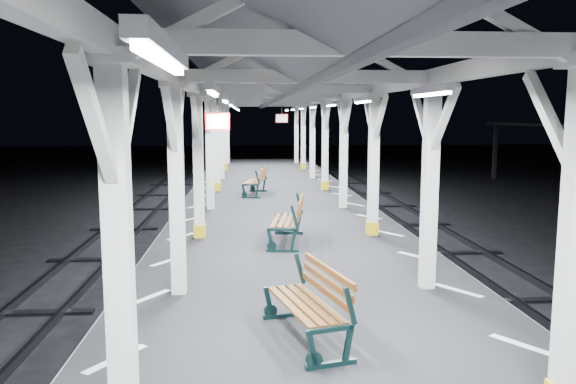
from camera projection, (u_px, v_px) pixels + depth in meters
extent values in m
plane|color=black|center=(294.00, 308.00, 11.14)|extent=(120.00, 120.00, 0.00)
cube|color=black|center=(294.00, 283.00, 11.07)|extent=(6.00, 50.00, 1.00)
cube|color=silver|center=(168.00, 261.00, 10.83)|extent=(1.00, 48.00, 0.01)
cube|color=silver|center=(417.00, 256.00, 11.19)|extent=(1.00, 48.00, 0.01)
cube|color=#2D2D33|center=(5.00, 311.00, 10.72)|extent=(0.08, 60.00, 0.16)
cube|color=#2D2D33|center=(64.00, 310.00, 10.80)|extent=(0.08, 60.00, 0.16)
cube|color=black|center=(35.00, 313.00, 10.77)|extent=(2.20, 0.22, 0.06)
cube|color=#2D2D33|center=(511.00, 298.00, 11.46)|extent=(0.08, 60.00, 0.16)
cube|color=#2D2D33|center=(563.00, 297.00, 11.54)|extent=(0.08, 60.00, 0.16)
cube|color=black|center=(537.00, 300.00, 11.51)|extent=(2.20, 0.22, 0.06)
cube|color=silver|center=(119.00, 259.00, 4.71)|extent=(0.22, 0.22, 3.20)
cube|color=silver|center=(110.00, 57.00, 4.49)|extent=(0.40, 0.40, 0.12)
cube|color=silver|center=(127.00, 120.00, 5.10)|extent=(0.10, 0.99, 0.99)
cube|color=silver|center=(95.00, 122.00, 4.01)|extent=(0.10, 0.99, 0.99)
cube|color=silver|center=(177.00, 193.00, 8.67)|extent=(0.22, 0.22, 3.20)
cube|color=silver|center=(174.00, 84.00, 8.44)|extent=(0.40, 0.40, 0.12)
cube|color=silver|center=(179.00, 118.00, 9.05)|extent=(0.10, 0.99, 0.99)
cube|color=silver|center=(170.00, 118.00, 7.97)|extent=(0.10, 0.99, 0.99)
cube|color=silver|center=(198.00, 169.00, 12.62)|extent=(0.22, 0.22, 3.20)
cube|color=silver|center=(197.00, 94.00, 12.39)|extent=(0.40, 0.40, 0.12)
cube|color=gold|center=(200.00, 231.00, 12.81)|extent=(0.26, 0.26, 0.30)
cube|color=silver|center=(199.00, 117.00, 13.00)|extent=(0.10, 0.99, 0.99)
cube|color=silver|center=(195.00, 117.00, 11.92)|extent=(0.10, 0.99, 0.99)
cube|color=silver|center=(210.00, 156.00, 16.57)|extent=(0.22, 0.22, 3.20)
cube|color=silver|center=(209.00, 99.00, 16.34)|extent=(0.40, 0.40, 0.12)
cube|color=silver|center=(210.00, 117.00, 16.96)|extent=(0.10, 0.99, 0.99)
cube|color=silver|center=(208.00, 117.00, 15.87)|extent=(0.10, 0.99, 0.99)
cube|color=silver|center=(217.00, 148.00, 20.52)|extent=(0.22, 0.22, 3.20)
cube|color=silver|center=(216.00, 102.00, 20.29)|extent=(0.40, 0.40, 0.12)
cube|color=gold|center=(217.00, 186.00, 20.71)|extent=(0.26, 0.26, 0.30)
cube|color=silver|center=(217.00, 116.00, 20.91)|extent=(0.10, 0.99, 0.99)
cube|color=silver|center=(215.00, 116.00, 19.82)|extent=(0.10, 0.99, 0.99)
cube|color=silver|center=(221.00, 143.00, 24.47)|extent=(0.22, 0.22, 3.20)
cube|color=silver|center=(221.00, 104.00, 24.25)|extent=(0.40, 0.40, 0.12)
cube|color=silver|center=(222.00, 116.00, 24.86)|extent=(0.10, 0.99, 0.99)
cube|color=silver|center=(220.00, 116.00, 23.77)|extent=(0.10, 0.99, 0.99)
cube|color=silver|center=(225.00, 139.00, 28.42)|extent=(0.22, 0.22, 3.20)
cube|color=silver|center=(224.00, 106.00, 28.20)|extent=(0.40, 0.40, 0.12)
cube|color=gold|center=(225.00, 167.00, 28.62)|extent=(0.26, 0.26, 0.30)
cube|color=silver|center=(225.00, 116.00, 28.81)|extent=(0.10, 0.99, 0.99)
cube|color=silver|center=(224.00, 116.00, 27.72)|extent=(0.10, 0.99, 0.99)
cube|color=silver|center=(227.00, 136.00, 32.38)|extent=(0.22, 0.22, 3.20)
cube|color=silver|center=(227.00, 107.00, 32.15)|extent=(0.40, 0.40, 0.12)
cube|color=silver|center=(227.00, 116.00, 32.76)|extent=(0.10, 0.99, 0.99)
cube|color=silver|center=(227.00, 116.00, 31.68)|extent=(0.10, 0.99, 0.99)
cube|color=silver|center=(575.00, 250.00, 5.01)|extent=(0.22, 0.22, 3.20)
cube|color=silver|center=(550.00, 120.00, 5.39)|extent=(0.10, 0.99, 0.99)
cube|color=silver|center=(430.00, 191.00, 8.96)|extent=(0.22, 0.22, 3.20)
cube|color=silver|center=(433.00, 85.00, 8.73)|extent=(0.40, 0.40, 0.12)
cube|color=silver|center=(421.00, 118.00, 9.35)|extent=(0.10, 0.99, 0.99)
cube|color=silver|center=(445.00, 118.00, 8.26)|extent=(0.10, 0.99, 0.99)
cube|color=silver|center=(373.00, 167.00, 12.91)|extent=(0.22, 0.22, 3.20)
cube|color=silver|center=(375.00, 94.00, 12.69)|extent=(0.40, 0.40, 0.12)
cube|color=gold|center=(372.00, 228.00, 13.10)|extent=(0.26, 0.26, 0.30)
cube|color=silver|center=(369.00, 117.00, 13.30)|extent=(0.10, 0.99, 0.99)
cube|color=silver|center=(380.00, 117.00, 12.21)|extent=(0.10, 0.99, 0.99)
cube|color=silver|center=(344.00, 155.00, 16.86)|extent=(0.22, 0.22, 3.20)
cube|color=silver|center=(344.00, 99.00, 16.64)|extent=(0.40, 0.40, 0.12)
cube|color=silver|center=(341.00, 117.00, 17.25)|extent=(0.10, 0.99, 0.99)
cube|color=silver|center=(347.00, 117.00, 16.16)|extent=(0.10, 0.99, 0.99)
cube|color=silver|center=(325.00, 148.00, 20.81)|extent=(0.22, 0.22, 3.20)
cube|color=silver|center=(325.00, 102.00, 20.59)|extent=(0.40, 0.40, 0.12)
cube|color=gold|center=(325.00, 185.00, 21.01)|extent=(0.26, 0.26, 0.30)
cube|color=silver|center=(323.00, 116.00, 21.20)|extent=(0.10, 0.99, 0.99)
cube|color=silver|center=(327.00, 116.00, 20.11)|extent=(0.10, 0.99, 0.99)
cube|color=silver|center=(312.00, 142.00, 24.77)|extent=(0.22, 0.22, 3.20)
cube|color=silver|center=(313.00, 104.00, 24.54)|extent=(0.40, 0.40, 0.12)
cube|color=silver|center=(311.00, 116.00, 25.15)|extent=(0.10, 0.99, 0.99)
cube|color=silver|center=(314.00, 116.00, 24.07)|extent=(0.10, 0.99, 0.99)
cube|color=silver|center=(303.00, 139.00, 28.72)|extent=(0.22, 0.22, 3.20)
cube|color=silver|center=(303.00, 106.00, 28.49)|extent=(0.40, 0.40, 0.12)
cube|color=gold|center=(303.00, 166.00, 28.91)|extent=(0.26, 0.26, 0.30)
cube|color=silver|center=(302.00, 116.00, 29.11)|extent=(0.10, 0.99, 0.99)
cube|color=silver|center=(304.00, 116.00, 28.02)|extent=(0.10, 0.99, 0.99)
cube|color=silver|center=(296.00, 136.00, 32.67)|extent=(0.22, 0.22, 3.20)
cube|color=silver|center=(296.00, 107.00, 32.44)|extent=(0.40, 0.40, 0.12)
cube|color=silver|center=(296.00, 116.00, 33.06)|extent=(0.10, 0.99, 0.99)
cube|color=silver|center=(297.00, 116.00, 31.97)|extent=(0.10, 0.99, 0.99)
cube|color=silver|center=(187.00, 83.00, 10.40)|extent=(0.18, 48.00, 0.24)
cube|color=silver|center=(399.00, 84.00, 10.69)|extent=(0.18, 48.00, 0.24)
cube|color=silver|center=(357.00, 44.00, 4.62)|extent=(4.20, 0.14, 0.20)
cube|color=silver|center=(306.00, 77.00, 8.57)|extent=(4.20, 0.14, 0.20)
cube|color=silver|center=(287.00, 89.00, 12.52)|extent=(4.20, 0.14, 0.20)
cube|color=silver|center=(277.00, 95.00, 16.47)|extent=(4.20, 0.14, 0.20)
cube|color=silver|center=(271.00, 99.00, 20.43)|extent=(4.20, 0.14, 0.20)
cube|color=silver|center=(267.00, 102.00, 24.38)|extent=(4.20, 0.14, 0.20)
cube|color=silver|center=(264.00, 103.00, 28.33)|extent=(4.20, 0.14, 0.20)
cube|color=silver|center=(262.00, 105.00, 32.28)|extent=(4.20, 0.14, 0.20)
cube|color=silver|center=(295.00, 34.00, 10.42)|extent=(0.16, 48.00, 0.20)
cube|color=#4A4D51|center=(225.00, 54.00, 10.38)|extent=(2.80, 49.00, 1.45)
cube|color=#4A4D51|center=(363.00, 55.00, 10.57)|extent=(2.80, 49.00, 1.45)
cube|color=silver|center=(163.00, 49.00, 2.58)|extent=(0.10, 1.35, 0.08)
cube|color=white|center=(163.00, 60.00, 2.59)|extent=(0.05, 1.25, 0.05)
cube|color=silver|center=(213.00, 89.00, 6.54)|extent=(0.10, 1.35, 0.08)
cube|color=white|center=(213.00, 93.00, 6.54)|extent=(0.05, 1.25, 0.05)
cube|color=silver|center=(225.00, 99.00, 10.49)|extent=(0.10, 1.35, 0.08)
cube|color=white|center=(225.00, 101.00, 10.50)|extent=(0.05, 1.25, 0.05)
cube|color=silver|center=(231.00, 103.00, 14.44)|extent=(0.10, 1.35, 0.08)
cube|color=white|center=(231.00, 105.00, 14.45)|extent=(0.05, 1.25, 0.05)
cube|color=silver|center=(234.00, 106.00, 18.39)|extent=(0.10, 1.35, 0.08)
cube|color=white|center=(234.00, 107.00, 18.40)|extent=(0.05, 1.25, 0.05)
cube|color=silver|center=(236.00, 107.00, 22.34)|extent=(0.10, 1.35, 0.08)
cube|color=white|center=(236.00, 109.00, 22.35)|extent=(0.05, 1.25, 0.05)
cube|color=silver|center=(238.00, 109.00, 26.30)|extent=(0.10, 1.35, 0.08)
cube|color=white|center=(238.00, 110.00, 26.30)|extent=(0.05, 1.25, 0.05)
cube|color=silver|center=(239.00, 109.00, 30.25)|extent=(0.10, 1.35, 0.08)
cube|color=white|center=(239.00, 110.00, 30.25)|extent=(0.05, 1.25, 0.05)
cube|color=silver|center=(431.00, 90.00, 6.73)|extent=(0.10, 1.35, 0.08)
cube|color=white|center=(431.00, 94.00, 6.73)|extent=(0.05, 1.25, 0.05)
cube|color=silver|center=(363.00, 99.00, 10.68)|extent=(0.10, 1.35, 0.08)
cube|color=white|center=(362.00, 102.00, 10.69)|extent=(0.05, 1.25, 0.05)
cube|color=silver|center=(331.00, 103.00, 14.63)|extent=(0.10, 1.35, 0.08)
cube|color=white|center=(331.00, 105.00, 14.64)|extent=(0.05, 1.25, 0.05)
cube|color=silver|center=(313.00, 106.00, 18.58)|extent=(0.10, 1.35, 0.08)
cube|color=white|center=(313.00, 107.00, 18.59)|extent=(0.05, 1.25, 0.05)
cube|color=silver|center=(301.00, 107.00, 22.54)|extent=(0.10, 1.35, 0.08)
cube|color=white|center=(301.00, 109.00, 22.54)|extent=(0.05, 1.25, 0.05)
cube|color=silver|center=(293.00, 109.00, 26.49)|extent=(0.10, 1.35, 0.08)
cube|color=white|center=(293.00, 110.00, 26.49)|extent=(0.05, 1.25, 0.05)
cube|color=silver|center=(287.00, 109.00, 30.44)|extent=(0.10, 1.35, 0.08)
cube|color=white|center=(287.00, 110.00, 30.45)|extent=(0.05, 1.25, 0.05)
cylinder|color=black|center=(217.00, 104.00, 11.36)|extent=(0.02, 0.02, 0.36)
cube|color=red|center=(217.00, 122.00, 11.41)|extent=(0.50, 0.03, 0.35)
cube|color=white|center=(217.00, 122.00, 11.41)|extent=(0.44, 0.04, 0.29)
cylinder|color=black|center=(282.00, 109.00, 22.67)|extent=(0.02, 0.02, 0.36)
cube|color=red|center=(282.00, 118.00, 22.72)|extent=(0.50, 0.03, 0.35)
cube|color=white|center=(282.00, 118.00, 22.72)|extent=(0.44, 0.05, 0.29)
cube|color=black|center=(495.00, 151.00, 33.68)|extent=(0.20, 0.20, 3.30)
sphere|color=silver|center=(550.00, 127.00, 27.54)|extent=(0.20, 0.20, 0.20)
sphere|color=silver|center=(496.00, 125.00, 33.47)|extent=(0.20, 0.20, 0.20)
cube|color=black|center=(331.00, 364.00, 6.27)|extent=(0.61, 0.21, 0.06)
cube|color=black|center=(312.00, 350.00, 6.17)|extent=(0.17, 0.09, 0.47)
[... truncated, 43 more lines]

